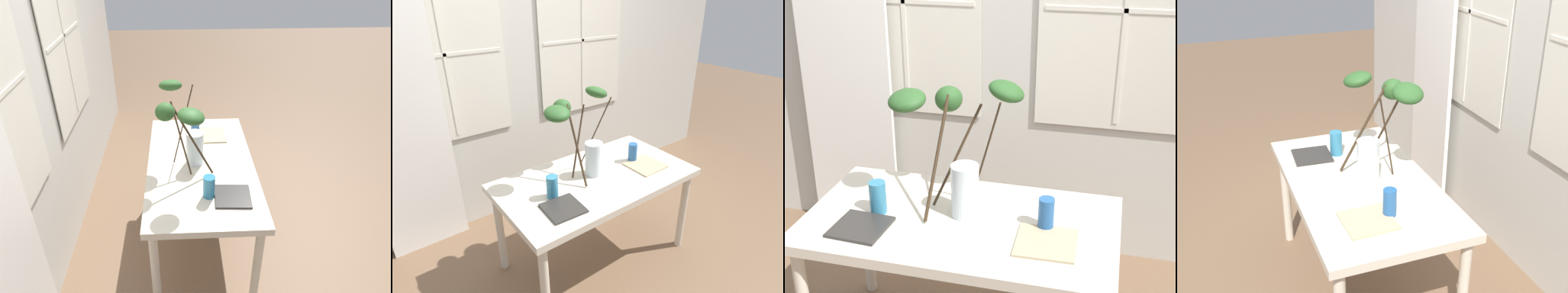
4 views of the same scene
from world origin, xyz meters
TOP-DOWN VIEW (x-y plane):
  - ground at (0.00, 0.00)m, footprint 14.00×14.00m
  - back_wall_with_windows at (0.00, 1.06)m, footprint 4.89×0.14m
  - curtain_sheer_side at (-0.98, 0.92)m, footprint 0.58×0.03m
  - dining_table at (0.00, 0.00)m, footprint 1.36×0.75m
  - vase_with_branches at (-0.04, 0.11)m, footprint 0.61×0.40m
  - drinking_glass_blue_left at (-0.37, -0.03)m, footprint 0.07×0.07m
  - drinking_glass_blue_right at (0.37, 0.02)m, footprint 0.07×0.07m
  - plate_square_left at (-0.39, -0.18)m, footprint 0.24×0.24m
  - plate_square_right at (0.39, -0.10)m, footprint 0.25×0.25m

SIDE VIEW (x-z plane):
  - ground at x=0.00m, z-range 0.00..0.00m
  - dining_table at x=0.00m, z-range 0.28..1.01m
  - plate_square_right at x=0.39m, z-range 0.72..0.73m
  - plate_square_left at x=-0.39m, z-range 0.72..0.74m
  - drinking_glass_blue_right at x=0.37m, z-range 0.72..0.86m
  - drinking_glass_blue_left at x=-0.37m, z-range 0.72..0.87m
  - vase_with_branches at x=-0.04m, z-range 0.74..1.35m
  - curtain_sheer_side at x=-0.98m, z-range 0.00..2.43m
  - back_wall_with_windows at x=0.00m, z-range 0.00..2.97m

